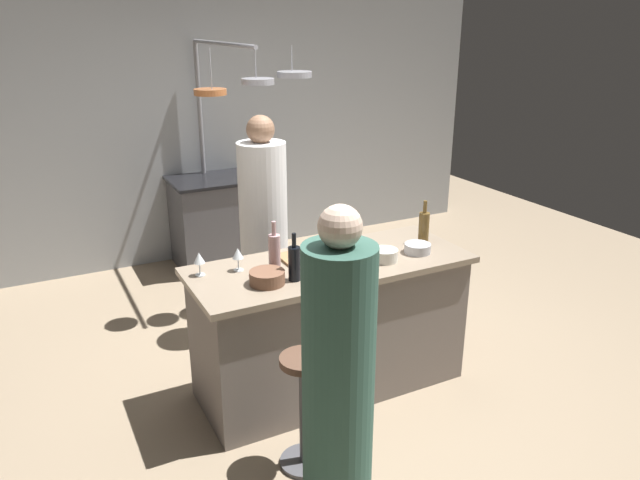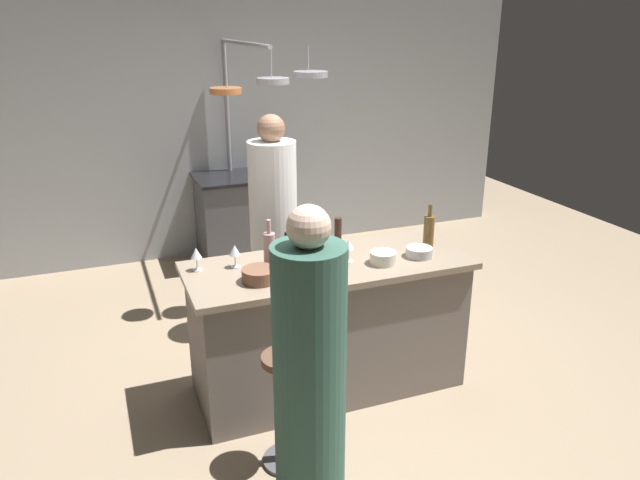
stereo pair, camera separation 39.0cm
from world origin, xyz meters
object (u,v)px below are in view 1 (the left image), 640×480
Objects in this scene: stove_range at (214,222)px; wine_bottle_rose at (275,254)px; mixing_bowl_ceramic at (385,255)px; mixing_bowl_wooden at (267,277)px; wine_glass_near_right_guest at (238,254)px; pepper_mill at (336,232)px; mixing_bowl_steel at (418,248)px; wine_bottle_amber at (424,227)px; chef at (264,236)px; wine_glass_by_chef at (199,259)px; wine_glass_near_left_guest at (351,245)px; guest_left at (338,383)px; bar_stool_left at (304,406)px; cutting_board at (305,256)px; wine_bottle_green at (329,251)px; wine_bottle_dark at (294,263)px.

wine_bottle_rose is at bearing -98.92° from stove_range.
mixing_bowl_wooden is at bearing 179.12° from mixing_bowl_ceramic.
mixing_bowl_wooden is (0.08, -0.26, -0.07)m from wine_glass_near_right_guest.
mixing_bowl_steel is (0.43, -0.34, -0.07)m from pepper_mill.
wine_bottle_amber reaches higher than mixing_bowl_steel.
chef reaches higher than mixing_bowl_steel.
wine_glass_near_left_guest is at bearing -12.47° from wine_glass_by_chef.
wine_bottle_rose is at bearing 169.53° from mixing_bowl_ceramic.
wine_glass_near_left_guest and wine_glass_by_chef have the same top height.
pepper_mill is 0.55m from mixing_bowl_steel.
mixing_bowl_wooden is at bearing -171.24° from wine_glass_near_left_guest.
stove_range is 5.37× the size of mixing_bowl_ceramic.
wine_bottle_amber is at bearing 7.38° from mixing_bowl_wooden.
wine_glass_near_right_guest is (-0.07, 1.14, 0.26)m from guest_left.
pepper_mill is 1.44× the size of wine_glass_by_chef.
mixing_bowl_steel is (1.38, -0.29, -0.07)m from wine_glass_by_chef.
bar_stool_left is 0.90m from wine_bottle_rose.
wine_glass_near_left_guest is at bearing -97.38° from pepper_mill.
wine_glass_near_left_guest is at bearing -87.15° from stove_range.
wine_glass_near_right_guest is (-0.45, -0.01, 0.10)m from cutting_board.
pepper_mill is (0.27, 0.07, 0.10)m from cutting_board.
wine_glass_near_right_guest is at bearing 166.27° from wine_glass_near_left_guest.
chef is 5.33× the size of cutting_board.
bar_stool_left is 1.53m from wine_bottle_amber.
chef is 8.12× the size of pepper_mill.
chef is at bearing 110.27° from mixing_bowl_ceramic.
bar_stool_left is 1.09m from mixing_bowl_ceramic.
wine_glass_near_left_guest is 0.88× the size of mixing_bowl_ceramic.
wine_glass_by_chef reaches higher than mixing_bowl_steel.
wine_glass_by_chef is (-0.71, -0.75, 0.21)m from chef.
bar_stool_left is 4.10× the size of mixing_bowl_ceramic.
guest_left reaches higher than wine_bottle_amber.
wine_glass_by_chef is at bearing 161.59° from wine_bottle_green.
mixing_bowl_steel is at bearing -57.46° from chef.
wine_glass_near_left_guest is 0.47m from mixing_bowl_steel.
pepper_mill is at bearing 2.96° from wine_glass_by_chef.
wine_bottle_dark is at bearing -170.22° from wine_bottle_amber.
wine_glass_near_left_guest is 0.62m from mixing_bowl_wooden.
pepper_mill is 0.61m from wine_bottle_amber.
mixing_bowl_steel is (0.64, -0.04, -0.08)m from wine_bottle_green.
pepper_mill reaches higher than mixing_bowl_ceramic.
wine_bottle_amber is 1.78× the size of mixing_bowl_ceramic.
wine_glass_near_left_guest is at bearing 43.80° from bar_stool_left.
wine_bottle_rose is (-0.31, -0.93, 0.24)m from chef.
mixing_bowl_ceramic is 0.27m from mixing_bowl_steel.
bar_stool_left is 4.66× the size of wine_glass_near_left_guest.
bar_stool_left is at bearing -151.96° from wine_bottle_amber.
mixing_bowl_ceramic reaches higher than cutting_board.
stove_range is at bearing 70.78° from wine_glass_by_chef.
wine_glass_near_right_guest is 0.28m from mixing_bowl_wooden.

